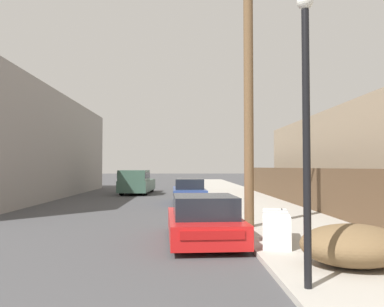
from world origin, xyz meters
The scene contains 10 objects.
sidewalk_curb centered at (5.30, 23.50, 0.06)m, with size 4.20×63.00×0.12m, color #ADA89E.
discarded_fridge centered at (3.87, 7.67, 0.50)m, with size 1.00×1.89×0.79m.
parked_sports_car_red centered at (2.12, 8.50, 0.57)m, with size 2.04×4.13×1.26m.
car_parked_mid centered at (1.89, 19.02, 0.64)m, with size 1.84×4.59×1.36m.
pickup_truck centered at (-1.86, 26.14, 0.89)m, with size 2.25×5.71×1.77m.
utility_pole centered at (3.66, 10.19, 4.57)m, with size 1.80×0.30×8.68m.
street_lamp centered at (3.52, 4.23, 2.83)m, with size 0.26×0.26×4.67m.
brush_pile centered at (4.80, 5.47, 0.52)m, with size 2.01×1.62×0.80m.
wooden_fence centered at (7.25, 15.82, 1.04)m, with size 0.08×29.02×1.83m, color brown.
building_left_block centered at (-9.63, 22.89, 3.35)m, with size 7.00×22.74×6.70m, color gray.
Camera 1 is at (1.56, -1.62, 2.01)m, focal length 35.00 mm.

